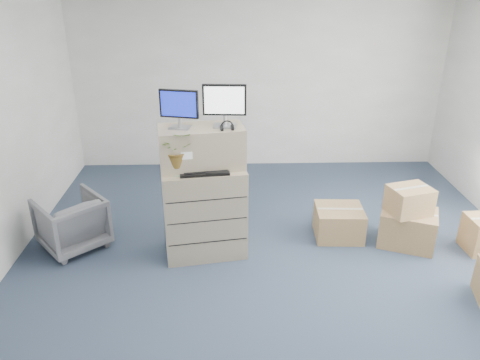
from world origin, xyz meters
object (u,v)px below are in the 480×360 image
(keyboard, at_px, (204,172))
(water_bottle, at_px, (213,156))
(monitor_left, at_px, (179,107))
(filing_cabinet_lower, at_px, (204,211))
(potted_plant, at_px, (177,154))
(monitor_right, at_px, (224,103))
(office_chair, at_px, (71,220))

(keyboard, height_order, water_bottle, water_bottle)
(monitor_left, height_order, water_bottle, monitor_left)
(filing_cabinet_lower, relative_size, potted_plant, 2.45)
(monitor_left, xyz_separation_m, keyboard, (0.25, -0.15, -0.68))
(monitor_right, distance_m, office_chair, 2.34)
(water_bottle, xyz_separation_m, potted_plant, (-0.38, -0.17, 0.10))
(monitor_left, relative_size, monitor_right, 0.89)
(office_chair, bearing_deg, potted_plant, 126.59)
(filing_cabinet_lower, distance_m, office_chair, 1.61)
(keyboard, height_order, office_chair, keyboard)
(monitor_right, relative_size, water_bottle, 1.82)
(filing_cabinet_lower, xyz_separation_m, office_chair, (-1.60, 0.16, -0.18))
(filing_cabinet_lower, height_order, monitor_right, monitor_right)
(filing_cabinet_lower, xyz_separation_m, potted_plant, (-0.26, -0.14, 0.76))
(office_chair, bearing_deg, filing_cabinet_lower, 133.31)
(filing_cabinet_lower, xyz_separation_m, water_bottle, (0.12, 0.03, 0.67))
(filing_cabinet_lower, relative_size, water_bottle, 4.18)
(keyboard, distance_m, water_bottle, 0.23)
(office_chair, bearing_deg, monitor_right, 135.85)
(keyboard, bearing_deg, monitor_right, 33.95)
(filing_cabinet_lower, bearing_deg, monitor_left, 166.36)
(water_bottle, bearing_deg, filing_cabinet_lower, -164.51)
(keyboard, xyz_separation_m, water_bottle, (0.09, 0.17, 0.11))
(office_chair, bearing_deg, water_bottle, 134.78)
(monitor_right, bearing_deg, filing_cabinet_lower, -163.11)
(monitor_left, xyz_separation_m, monitor_right, (0.48, 0.04, 0.02))
(potted_plant, height_order, office_chair, potted_plant)
(keyboard, distance_m, potted_plant, 0.35)
(filing_cabinet_lower, bearing_deg, potted_plant, -161.58)
(office_chair, bearing_deg, keyboard, 128.62)
(keyboard, bearing_deg, potted_plant, 172.74)
(keyboard, bearing_deg, monitor_left, 141.55)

